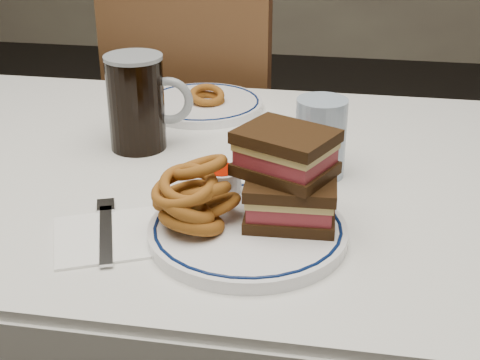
% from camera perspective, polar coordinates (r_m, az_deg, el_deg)
% --- Properties ---
extents(dining_table, '(1.27, 0.87, 0.75)m').
position_cam_1_polar(dining_table, '(1.19, -7.22, -3.08)').
color(dining_table, silver).
rests_on(dining_table, floor).
extents(chair_far, '(0.51, 0.51, 0.96)m').
position_cam_1_polar(chair_far, '(1.84, -3.12, 3.61)').
color(chair_far, '#492617').
rests_on(chair_far, floor).
extents(main_plate, '(0.27, 0.27, 0.02)m').
position_cam_1_polar(main_plate, '(0.91, 0.67, -4.35)').
color(main_plate, white).
rests_on(main_plate, dining_table).
extents(reuben_sandwich, '(0.15, 0.14, 0.13)m').
position_cam_1_polar(reuben_sandwich, '(0.90, 4.13, 0.29)').
color(reuben_sandwich, black).
rests_on(reuben_sandwich, main_plate).
extents(onion_rings_main, '(0.13, 0.12, 0.12)m').
position_cam_1_polar(onion_rings_main, '(0.90, -4.01, -1.48)').
color(onion_rings_main, brown).
rests_on(onion_rings_main, main_plate).
extents(ketchup_ramekin, '(0.06, 0.06, 0.04)m').
position_cam_1_polar(ketchup_ramekin, '(0.99, -1.59, 0.12)').
color(ketchup_ramekin, silver).
rests_on(ketchup_ramekin, main_plate).
extents(beer_mug, '(0.15, 0.10, 0.17)m').
position_cam_1_polar(beer_mug, '(1.18, -8.69, 6.63)').
color(beer_mug, black).
rests_on(beer_mug, dining_table).
extents(water_glass, '(0.08, 0.08, 0.13)m').
position_cam_1_polar(water_glass, '(1.08, 6.88, 3.59)').
color(water_glass, '#95A9C1').
rests_on(water_glass, dining_table).
extents(far_plate, '(0.25, 0.25, 0.02)m').
position_cam_1_polar(far_plate, '(1.39, -3.22, 6.50)').
color(far_plate, white).
rests_on(far_plate, dining_table).
extents(onion_rings_far, '(0.08, 0.08, 0.04)m').
position_cam_1_polar(onion_rings_far, '(1.37, -2.81, 7.12)').
color(onion_rings_far, brown).
rests_on(onion_rings_far, far_plate).
extents(napkin_fork, '(0.18, 0.19, 0.01)m').
position_cam_1_polar(napkin_fork, '(0.93, -11.35, -4.62)').
color(napkin_fork, white).
rests_on(napkin_fork, dining_table).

